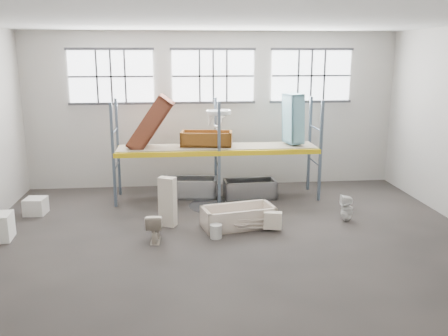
{
  "coord_description": "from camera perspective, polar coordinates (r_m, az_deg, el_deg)",
  "views": [
    {
      "loc": [
        -1.22,
        -10.61,
        4.31
      ],
      "look_at": [
        0.0,
        1.5,
        1.4
      ],
      "focal_mm": 38.57,
      "sensor_mm": 36.0,
      "label": 1
    }
  ],
  "objects": [
    {
      "name": "wall_front",
      "position": [
        5.97,
        6.36,
        -4.27
      ],
      "size": [
        12.0,
        0.1,
        5.0
      ],
      "primitive_type": "cube",
      "color": "#A29E96",
      "rests_on": "ground"
    },
    {
      "name": "rack_upright_ra",
      "position": [
        14.43,
        11.38,
        1.95
      ],
      "size": [
        0.08,
        0.08,
        3.0
      ],
      "primitive_type": "cube",
      "color": "slate",
      "rests_on": "floor"
    },
    {
      "name": "carton_far",
      "position": [
        14.19,
        -21.42,
        -4.23
      ],
      "size": [
        0.6,
        0.6,
        0.45
      ],
      "primitive_type": "cube",
      "rotation": [
        0.0,
        0.0,
        -0.1
      ],
      "color": "silver",
      "rests_on": "floor"
    },
    {
      "name": "rack_upright_la",
      "position": [
        13.91,
        -12.99,
        1.45
      ],
      "size": [
        0.08,
        0.08,
        3.0
      ],
      "primitive_type": "cube",
      "color": "slate",
      "rests_on": "floor"
    },
    {
      "name": "rack_beam_back",
      "position": [
        15.02,
        -1.0,
        2.67
      ],
      "size": [
        6.0,
        0.1,
        0.14
      ],
      "primitive_type": "cube",
      "color": "yellow",
      "rests_on": "floor"
    },
    {
      "name": "rack_upright_rb",
      "position": [
        15.56,
        10.09,
        2.83
      ],
      "size": [
        0.08,
        0.08,
        3.0
      ],
      "primitive_type": "cube",
      "color": "slate",
      "rests_on": "floor"
    },
    {
      "name": "blue_tub_upright",
      "position": [
        14.7,
        8.19,
        5.83
      ],
      "size": [
        0.61,
        0.78,
        1.5
      ],
      "primitive_type": null,
      "rotation": [
        0.0,
        1.54,
        0.22
      ],
      "color": "#74B4C6",
      "rests_on": "shelf_deck"
    },
    {
      "name": "floor",
      "position": [
        11.53,
        0.76,
        -8.77
      ],
      "size": [
        12.0,
        10.0,
        0.1
      ],
      "primitive_type": "cube",
      "color": "#453E3B",
      "rests_on": "ground"
    },
    {
      "name": "ceiling",
      "position": [
        10.7,
        0.85,
        17.42
      ],
      "size": [
        12.0,
        10.0,
        0.1
      ],
      "primitive_type": "cube",
      "color": "silver",
      "rests_on": "ground"
    },
    {
      "name": "toilet_white",
      "position": [
        13.07,
        14.36,
        -4.63
      ],
      "size": [
        0.33,
        0.32,
        0.7
      ],
      "primitive_type": "imported",
      "rotation": [
        0.0,
        0.0,
        -1.6
      ],
      "color": "white",
      "rests_on": "floor"
    },
    {
      "name": "window_right",
      "position": [
        16.18,
        10.28,
        10.72
      ],
      "size": [
        2.6,
        0.04,
        1.6
      ],
      "primitive_type": "cube",
      "color": "white",
      "rests_on": "wall_back"
    },
    {
      "name": "sink_on_shelf",
      "position": [
        14.15,
        -0.62,
        4.44
      ],
      "size": [
        0.88,
        0.79,
        0.65
      ],
      "primitive_type": "imported",
      "rotation": [
        0.0,
        0.0,
        0.37
      ],
      "color": "silver",
      "rests_on": "rust_tub_flat"
    },
    {
      "name": "window_left",
      "position": [
        15.69,
        -13.23,
        10.51
      ],
      "size": [
        2.6,
        0.04,
        1.6
      ],
      "primitive_type": "cube",
      "color": "white",
      "rests_on": "wall_back"
    },
    {
      "name": "rack_upright_ma",
      "position": [
        13.85,
        -0.58,
        1.74
      ],
      "size": [
        0.08,
        0.08,
        3.0
      ],
      "primitive_type": "cube",
      "color": "slate",
      "rests_on": "floor"
    },
    {
      "name": "rust_tub_flat",
      "position": [
        14.44,
        -2.09,
        3.51
      ],
      "size": [
        1.6,
        0.92,
        0.43
      ],
      "primitive_type": null,
      "rotation": [
        0.0,
        0.0,
        -0.15
      ],
      "color": "brown",
      "rests_on": "shelf_deck"
    },
    {
      "name": "toilet_beige",
      "position": [
        11.45,
        -8.21,
        -6.94
      ],
      "size": [
        0.42,
        0.7,
        0.7
      ],
      "primitive_type": "imported",
      "rotation": [
        0.0,
        0.0,
        3.09
      ],
      "color": "beige",
      "rests_on": "floor"
    },
    {
      "name": "sink_in_tub",
      "position": [
        11.98,
        1.95,
        -6.82
      ],
      "size": [
        0.59,
        0.59,
        0.15
      ],
      "primitive_type": "imported",
      "rotation": [
        0.0,
        0.0,
        0.4
      ],
      "color": "silver",
      "rests_on": "bathtub_beige"
    },
    {
      "name": "rack_upright_lb",
      "position": [
        15.08,
        -12.45,
        2.39
      ],
      "size": [
        0.08,
        0.08,
        3.0
      ],
      "primitive_type": "cube",
      "color": "slate",
      "rests_on": "floor"
    },
    {
      "name": "bathtub_beige",
      "position": [
        12.28,
        1.71,
        -5.79
      ],
      "size": [
        1.94,
        1.2,
        0.53
      ],
      "primitive_type": null,
      "rotation": [
        0.0,
        0.0,
        0.21
      ],
      "color": "beige",
      "rests_on": "floor"
    },
    {
      "name": "wall_back",
      "position": [
        15.81,
        -1.3,
        6.87
      ],
      "size": [
        12.0,
        0.1,
        5.0
      ],
      "primitive_type": "cube",
      "color": "beige",
      "rests_on": "ground"
    },
    {
      "name": "wet_patch",
      "position": [
        14.04,
        -0.49,
        -4.42
      ],
      "size": [
        1.8,
        1.8,
        0.0
      ],
      "primitive_type": "cylinder",
      "color": "black",
      "rests_on": "floor"
    },
    {
      "name": "rack_beam_front",
      "position": [
        13.85,
        -0.58,
        1.74
      ],
      "size": [
        6.0,
        0.1,
        0.14
      ],
      "primitive_type": "cube",
      "color": "yellow",
      "rests_on": "floor"
    },
    {
      "name": "cistern_tall",
      "position": [
        12.32,
        -6.7,
        -3.99
      ],
      "size": [
        0.48,
        0.41,
        1.27
      ],
      "primitive_type": "cube",
      "rotation": [
        0.0,
        0.0,
        -0.42
      ],
      "color": "beige",
      "rests_on": "floor"
    },
    {
      "name": "window_mid",
      "position": [
        15.61,
        -1.29,
        10.84
      ],
      "size": [
        2.6,
        0.04,
        1.6
      ],
      "primitive_type": "cube",
      "color": "white",
      "rests_on": "wall_back"
    },
    {
      "name": "cistern_spare",
      "position": [
        12.03,
        5.79,
        -6.19
      ],
      "size": [
        0.49,
        0.32,
        0.43
      ],
      "primitive_type": "cube",
      "rotation": [
        0.0,
        0.0,
        -0.25
      ],
      "color": "#F2E1C6",
      "rests_on": "bathtub_beige"
    },
    {
      "name": "rack_upright_mb",
      "position": [
        15.02,
        -1.0,
        2.67
      ],
      "size": [
        0.08,
        0.08,
        3.0
      ],
      "primitive_type": "cube",
      "color": "slate",
      "rests_on": "floor"
    },
    {
      "name": "bucket",
      "position": [
        11.58,
        -0.96,
        -7.51
      ],
      "size": [
        0.34,
        0.34,
        0.34
      ],
      "primitive_type": "cylinder",
      "rotation": [
        0.0,
        0.0,
        0.19
      ],
      "color": "silver",
      "rests_on": "floor"
    },
    {
      "name": "steel_tub_right",
      "position": [
        14.66,
        3.07,
        -2.51
      ],
      "size": [
        1.57,
        0.77,
        0.57
      ],
      "primitive_type": null,
      "rotation": [
        0.0,
        0.0,
        0.03
      ],
      "color": "#94959A",
      "rests_on": "floor"
    },
    {
      "name": "shelf_deck",
      "position": [
        14.42,
        -0.8,
        2.53
      ],
      "size": [
        5.9,
        1.1,
        0.03
      ],
      "primitive_type": "cube",
      "color": "gray",
      "rests_on": "floor"
    },
    {
      "name": "rust_tub_tilted",
      "position": [
        14.31,
        -8.67,
        5.2
      ],
      "size": [
        1.48,
        0.94,
        1.73
      ],
      "primitive_type": null,
      "rotation": [
        0.0,
        -0.96,
        -0.08
      ],
      "color": "brown",
      "rests_on": "shelf_deck"
    },
    {
      "name": "steel_tub_left",
      "position": [
        14.81,
        -4.02,
        -2.31
      ],
      "size": [
        1.69,
        0.95,
        0.59
      ],
      "primitive_type": null,
      "rotation": [
        0.0,
        0.0,
        -0.13
      ],
      "color": "#B7BBC0",
      "rests_on": "floor"
    }
  ]
}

